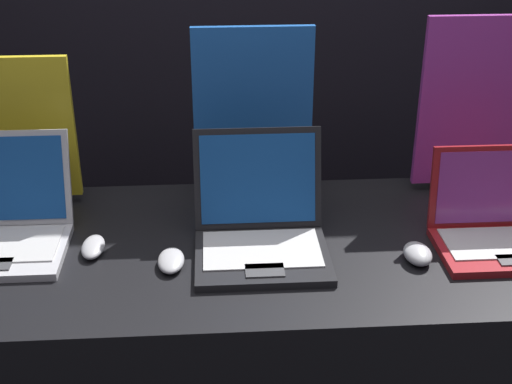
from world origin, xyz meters
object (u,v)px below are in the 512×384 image
at_px(laptop_front, 4,223).
at_px(promo_stand_middle, 254,119).
at_px(mouse_middle, 171,260).
at_px(promo_stand_back, 469,110).
at_px(promo_stand_front, 18,136).
at_px(laptop_middle, 262,225).
at_px(laptop_back, 502,224).
at_px(mouse_front, 93,247).
at_px(mouse_back, 418,254).

distance_m(laptop_front, promo_stand_middle, 0.72).
xyz_separation_m(mouse_middle, promo_stand_back, (0.85, 0.38, 0.24)).
bearing_deg(promo_stand_front, laptop_front, -90.00).
relative_size(laptop_front, laptop_middle, 0.94).
bearing_deg(promo_stand_middle, promo_stand_front, -179.60).
distance_m(laptop_middle, laptop_back, 0.62).
bearing_deg(laptop_front, promo_stand_back, 10.94).
height_order(laptop_front, promo_stand_front, promo_stand_front).
bearing_deg(promo_stand_middle, mouse_middle, -121.42).
bearing_deg(laptop_middle, mouse_front, 179.27).
xyz_separation_m(promo_stand_front, laptop_middle, (0.66, -0.30, -0.14)).
height_order(laptop_middle, mouse_back, laptop_middle).
distance_m(mouse_front, laptop_back, 1.05).
bearing_deg(laptop_front, mouse_back, -8.37).
xyz_separation_m(laptop_front, laptop_back, (1.28, -0.09, -0.00)).
relative_size(mouse_front, mouse_middle, 0.99).
height_order(promo_stand_front, mouse_back, promo_stand_front).
distance_m(promo_stand_front, promo_stand_middle, 0.66).
xyz_separation_m(laptop_front, promo_stand_middle, (0.66, 0.24, 0.18)).
distance_m(mouse_front, mouse_back, 0.82).
relative_size(laptop_middle, promo_stand_middle, 0.69).
bearing_deg(laptop_middle, promo_stand_front, 155.65).
height_order(promo_stand_front, promo_stand_back, promo_stand_back).
height_order(mouse_front, mouse_middle, same).
relative_size(laptop_middle, laptop_back, 0.99).
bearing_deg(laptop_middle, laptop_back, -2.21).
distance_m(mouse_front, promo_stand_front, 0.42).
relative_size(laptop_front, mouse_back, 3.18).
distance_m(mouse_middle, promo_stand_middle, 0.50).
relative_size(promo_stand_front, laptop_back, 1.24).
bearing_deg(laptop_back, laptop_middle, 177.79).
relative_size(laptop_middle, mouse_back, 3.37).
bearing_deg(laptop_front, mouse_middle, -17.54).
relative_size(promo_stand_front, promo_stand_middle, 0.86).
distance_m(laptop_middle, mouse_back, 0.40).
distance_m(mouse_middle, promo_stand_back, 0.96).
bearing_deg(promo_stand_front, laptop_middle, -24.35).
bearing_deg(promo_stand_middle, laptop_front, -159.95).
xyz_separation_m(laptop_front, mouse_back, (1.04, -0.15, -0.04)).
bearing_deg(laptop_back, mouse_front, 178.40).
distance_m(mouse_front, promo_stand_back, 1.12).
height_order(mouse_front, promo_stand_middle, promo_stand_middle).
bearing_deg(promo_stand_back, laptop_back, -90.00).
height_order(laptop_front, laptop_back, laptop_front).
distance_m(promo_stand_middle, promo_stand_back, 0.62).
distance_m(laptop_front, mouse_back, 1.05).
relative_size(laptop_front, promo_stand_middle, 0.65).
relative_size(promo_stand_middle, laptop_back, 1.44).
xyz_separation_m(laptop_front, promo_stand_back, (1.28, 0.25, 0.19)).
xyz_separation_m(mouse_middle, laptop_back, (0.85, 0.05, 0.04)).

